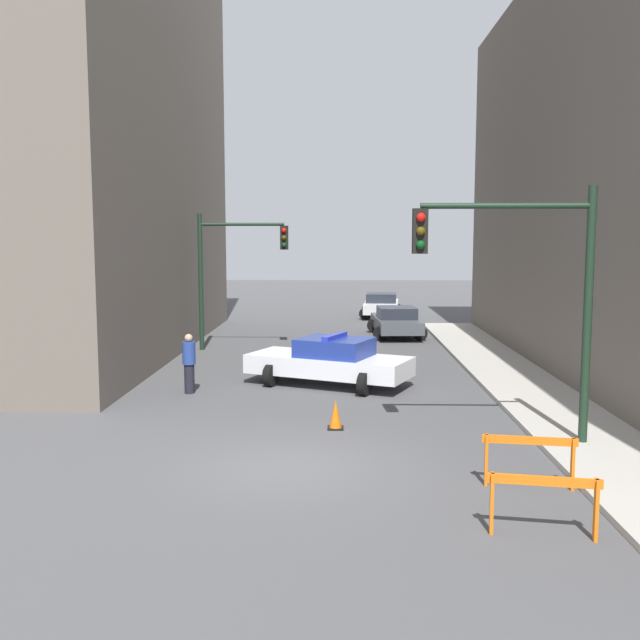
# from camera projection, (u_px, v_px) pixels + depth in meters

# --- Properties ---
(ground_plane) EXTENTS (120.00, 120.00, 0.00)m
(ground_plane) POSITION_uv_depth(u_px,v_px,m) (292.00, 466.00, 13.43)
(ground_plane) COLOR #4C4C4F
(sidewalk_right) EXTENTS (2.40, 44.00, 0.12)m
(sidewalk_right) POSITION_uv_depth(u_px,v_px,m) (624.00, 466.00, 13.26)
(sidewalk_right) COLOR #B2ADA3
(sidewalk_right) RESTS_ON ground_plane
(traffic_light_near) EXTENTS (3.64, 0.35, 5.20)m
(traffic_light_near) POSITION_uv_depth(u_px,v_px,m) (531.00, 276.00, 14.29)
(traffic_light_near) COLOR black
(traffic_light_near) RESTS_ON sidewalk_right
(traffic_light_far) EXTENTS (3.44, 0.35, 5.20)m
(traffic_light_far) POSITION_uv_depth(u_px,v_px,m) (229.00, 262.00, 27.04)
(traffic_light_far) COLOR black
(traffic_light_far) RESTS_ON ground_plane
(police_car) EXTENTS (5.05, 3.59, 1.52)m
(police_car) POSITION_uv_depth(u_px,v_px,m) (330.00, 361.00, 20.73)
(police_car) COLOR white
(police_car) RESTS_ON ground_plane
(parked_car_near) EXTENTS (2.43, 4.39, 1.31)m
(parked_car_near) POSITION_uv_depth(u_px,v_px,m) (396.00, 321.00, 31.09)
(parked_car_near) COLOR #474C51
(parked_car_near) RESTS_ON ground_plane
(parked_car_mid) EXTENTS (2.52, 4.44, 1.31)m
(parked_car_mid) POSITION_uv_depth(u_px,v_px,m) (381.00, 305.00, 38.80)
(parked_car_mid) COLOR silver
(parked_car_mid) RESTS_ON ground_plane
(pedestrian_crossing) EXTENTS (0.47, 0.47, 1.66)m
(pedestrian_crossing) POSITION_uv_depth(u_px,v_px,m) (189.00, 363.00, 19.67)
(pedestrian_crossing) COLOR black
(pedestrian_crossing) RESTS_ON ground_plane
(barrier_front) EXTENTS (1.59, 0.39, 0.90)m
(barrier_front) POSITION_uv_depth(u_px,v_px,m) (544.00, 495.00, 10.20)
(barrier_front) COLOR orange
(barrier_front) RESTS_ON ground_plane
(barrier_mid) EXTENTS (1.59, 0.37, 0.90)m
(barrier_mid) POSITION_uv_depth(u_px,v_px,m) (529.00, 453.00, 12.23)
(barrier_mid) COLOR orange
(barrier_mid) RESTS_ON ground_plane
(traffic_cone) EXTENTS (0.36, 0.36, 0.66)m
(traffic_cone) POSITION_uv_depth(u_px,v_px,m) (336.00, 415.00, 16.04)
(traffic_cone) COLOR black
(traffic_cone) RESTS_ON ground_plane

